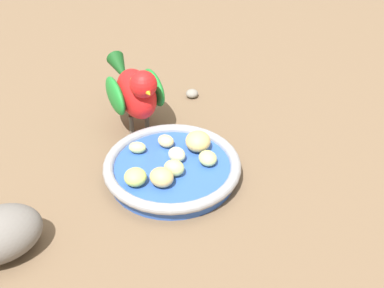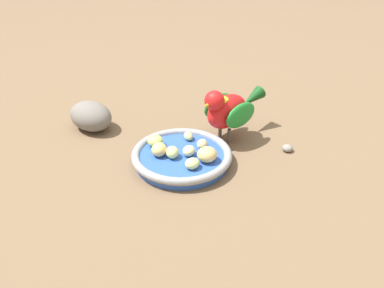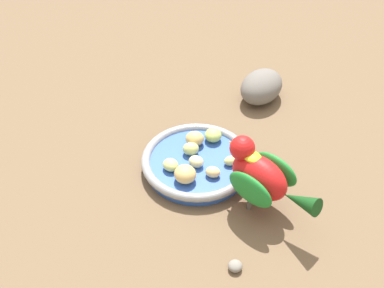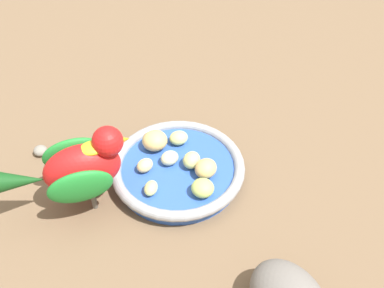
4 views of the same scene
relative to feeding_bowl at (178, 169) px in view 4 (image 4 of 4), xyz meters
The scene contains 12 objects.
ground_plane 0.03m from the feeding_bowl, 102.09° to the left, with size 4.00×4.00×0.00m, color brown.
feeding_bowl is the anchor object (origin of this frame).
apple_piece_0 0.03m from the feeding_bowl, 155.63° to the left, with size 0.03×0.02×0.02m, color #C6D17A.
apple_piece_1 0.05m from the feeding_bowl, 119.81° to the right, with size 0.03×0.02×0.02m, color #C6D17A.
apple_piece_2 0.05m from the feeding_bowl, 21.81° to the right, with size 0.02×0.02×0.02m, color #E5C67F.
apple_piece_3 0.06m from the feeding_bowl, 23.68° to the left, with size 0.02×0.02×0.02m, color #C6D17A.
apple_piece_4 0.06m from the feeding_bowl, 92.50° to the left, with size 0.03×0.03×0.02m, color #B2CC66.
apple_piece_5 0.05m from the feeding_bowl, 78.14° to the right, with size 0.04×0.04×0.03m, color tan.
apple_piece_6 0.05m from the feeding_bowl, 128.68° to the left, with size 0.03×0.03×0.02m, color tan.
apple_piece_7 0.02m from the feeding_bowl, 61.57° to the right, with size 0.03×0.02×0.02m, color beige.
parrot 0.14m from the feeding_bowl, ahead, with size 0.17×0.09×0.12m.
pebble_0 0.21m from the feeding_bowl, 41.72° to the right, with size 0.02×0.02×0.01m, color gray.
Camera 4 is at (0.20, 0.36, 0.47)m, focal length 41.35 mm.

